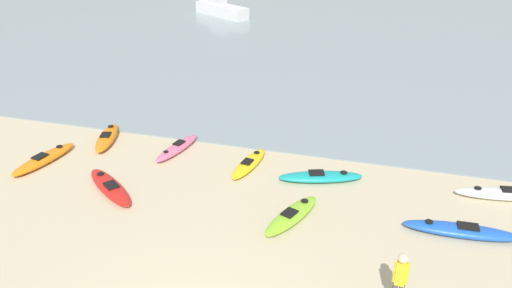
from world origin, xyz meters
TOP-DOWN VIEW (x-y plane):
  - kayak_on_sand_0 at (-8.83, 6.82)m, footprint 1.24×3.05m
  - kayak_on_sand_1 at (1.65, 8.38)m, footprint 3.12×1.62m
  - kayak_on_sand_2 at (1.16, 5.71)m, footprint 1.66×2.79m
  - kayak_on_sand_3 at (6.28, 6.30)m, footprint 3.47×0.83m
  - kayak_on_sand_4 at (-4.27, 9.12)m, footprint 1.12×2.72m
  - kayak_on_sand_5 at (7.86, 8.89)m, footprint 3.31×1.19m
  - kayak_on_sand_6 at (-1.14, 8.68)m, footprint 1.03×2.68m
  - kayak_on_sand_7 at (-5.33, 5.72)m, footprint 2.88×2.44m
  - kayak_on_sand_8 at (-7.48, 9.16)m, footprint 1.43×2.77m
  - person_near_foreground at (4.45, 2.57)m, footprint 0.36×0.24m
  - moored_boat_0 at (-10.94, 33.55)m, footprint 5.44×3.89m

SIDE VIEW (x-z plane):
  - kayak_on_sand_6 at x=-1.14m, z-range -0.02..0.28m
  - kayak_on_sand_7 at x=-5.33m, z-range -0.02..0.29m
  - kayak_on_sand_2 at x=1.16m, z-range -0.02..0.33m
  - kayak_on_sand_4 at x=-4.27m, z-range -0.02..0.33m
  - kayak_on_sand_1 at x=1.65m, z-range -0.02..0.34m
  - kayak_on_sand_3 at x=6.28m, z-range -0.02..0.36m
  - kayak_on_sand_0 at x=-8.83m, z-range -0.02..0.36m
  - kayak_on_sand_5 at x=7.86m, z-range -0.02..0.37m
  - kayak_on_sand_8 at x=-7.48m, z-range -0.02..0.38m
  - moored_boat_0 at x=-10.94m, z-range -0.18..1.44m
  - person_near_foreground at x=4.45m, z-range 0.13..1.89m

